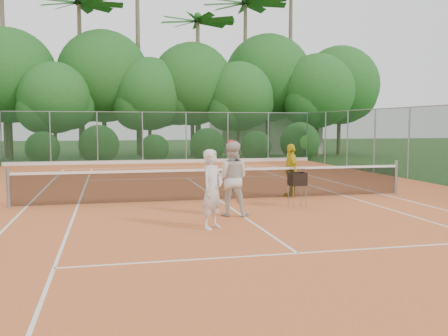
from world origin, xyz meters
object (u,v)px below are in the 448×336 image
Objects in this scene: player_center_grp at (231,178)px; ball_hopper at (297,180)px; player_white at (212,189)px; player_yellow at (291,170)px.

ball_hopper is (2.09, 0.85, -0.18)m from player_center_grp.
player_white is 3.67m from ball_hopper.
player_yellow is at bearing 7.20° from player_white.
player_center_grp is 2.26m from ball_hopper.
ball_hopper is (-0.54, -1.95, -0.07)m from player_yellow.
player_yellow is at bearing 46.81° from player_center_grp.
player_center_grp is at bearing -144.42° from ball_hopper.
ball_hopper is at bearing -5.38° from player_white.
player_white reaches higher than ball_hopper.
player_center_grp is (0.78, 1.44, 0.07)m from player_white.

